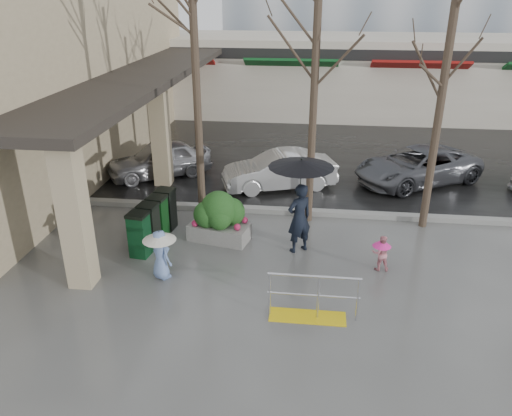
% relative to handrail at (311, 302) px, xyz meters
% --- Properties ---
extents(ground, '(120.00, 120.00, 0.00)m').
position_rel_handrail_xyz_m(ground, '(-1.36, 1.20, -0.38)').
color(ground, '#51514F').
rests_on(ground, ground).
extents(street_asphalt, '(120.00, 36.00, 0.01)m').
position_rel_handrail_xyz_m(street_asphalt, '(-1.36, 23.20, -0.37)').
color(street_asphalt, black).
rests_on(street_asphalt, ground).
extents(curb, '(120.00, 0.30, 0.15)m').
position_rel_handrail_xyz_m(curb, '(-1.36, 5.20, -0.30)').
color(curb, gray).
rests_on(curb, ground).
extents(near_building, '(6.00, 18.00, 8.00)m').
position_rel_handrail_xyz_m(near_building, '(-10.36, 9.20, 3.62)').
color(near_building, tan).
rests_on(near_building, ground).
extents(canopy_slab, '(2.80, 18.00, 0.25)m').
position_rel_handrail_xyz_m(canopy_slab, '(-6.16, 9.20, 3.25)').
color(canopy_slab, '#2D2823').
rests_on(canopy_slab, pillar_front).
extents(pillar_front, '(0.55, 0.55, 3.50)m').
position_rel_handrail_xyz_m(pillar_front, '(-5.26, 0.70, 1.37)').
color(pillar_front, tan).
rests_on(pillar_front, ground).
extents(pillar_back, '(0.55, 0.55, 3.50)m').
position_rel_handrail_xyz_m(pillar_back, '(-5.26, 7.20, 1.37)').
color(pillar_back, tan).
rests_on(pillar_back, ground).
extents(storefront_row, '(34.00, 6.74, 4.00)m').
position_rel_handrail_xyz_m(storefront_row, '(0.64, 19.17, 1.64)').
color(storefront_row, beige).
rests_on(storefront_row, ground).
extents(handrail, '(1.90, 0.50, 1.03)m').
position_rel_handrail_xyz_m(handrail, '(0.00, 0.00, 0.00)').
color(handrail, yellow).
rests_on(handrail, ground).
extents(tree_west, '(3.20, 3.20, 6.80)m').
position_rel_handrail_xyz_m(tree_west, '(-3.36, 4.80, 4.71)').
color(tree_west, '#382B21').
rests_on(tree_west, ground).
extents(tree_midwest, '(3.20, 3.20, 7.00)m').
position_rel_handrail_xyz_m(tree_midwest, '(-0.16, 4.80, 4.86)').
color(tree_midwest, '#382B21').
rests_on(tree_midwest, ground).
extents(tree_mideast, '(3.20, 3.20, 6.50)m').
position_rel_handrail_xyz_m(tree_mideast, '(3.14, 4.80, 4.48)').
color(tree_mideast, '#382B21').
rests_on(tree_mideast, ground).
extents(woman, '(1.63, 1.63, 2.54)m').
position_rel_handrail_xyz_m(woman, '(-0.38, 2.88, 1.23)').
color(woman, black).
rests_on(woman, ground).
extents(child_pink, '(0.47, 0.45, 0.91)m').
position_rel_handrail_xyz_m(child_pink, '(1.64, 2.16, 0.14)').
color(child_pink, '#D3818C').
rests_on(child_pink, ground).
extents(child_blue, '(0.79, 0.79, 1.22)m').
position_rel_handrail_xyz_m(child_blue, '(-3.54, 1.18, 0.37)').
color(child_blue, '#6C89C1').
rests_on(child_blue, ground).
extents(planter, '(1.75, 1.14, 1.41)m').
position_rel_handrail_xyz_m(planter, '(-2.54, 3.27, 0.30)').
color(planter, slate).
rests_on(planter, ground).
extents(news_boxes, '(0.76, 2.18, 1.19)m').
position_rel_handrail_xyz_m(news_boxes, '(-4.27, 2.97, 0.22)').
color(news_boxes, '#0D3B1D').
rests_on(news_boxes, ground).
extents(car_a, '(3.92, 3.23, 1.26)m').
position_rel_handrail_xyz_m(car_a, '(-5.62, 7.96, 0.25)').
color(car_a, '#A6A5AA').
rests_on(car_a, ground).
extents(car_b, '(4.05, 2.53, 1.26)m').
position_rel_handrail_xyz_m(car_b, '(-1.22, 7.30, 0.25)').
color(car_b, silver).
rests_on(car_b, ground).
extents(car_c, '(4.97, 4.11, 1.26)m').
position_rel_handrail_xyz_m(car_c, '(3.54, 8.37, 0.25)').
color(car_c, '#57585E').
rests_on(car_c, ground).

